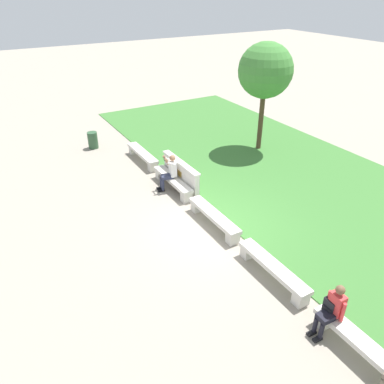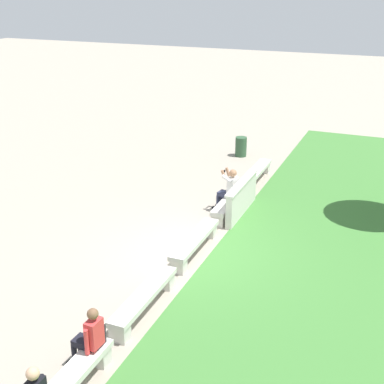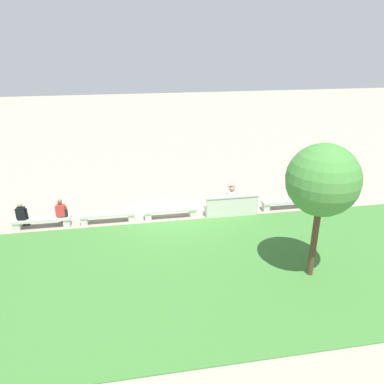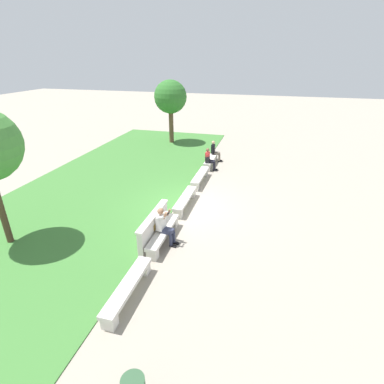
% 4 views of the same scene
% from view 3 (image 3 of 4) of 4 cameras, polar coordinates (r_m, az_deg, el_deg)
% --- Properties ---
extents(ground_plane, '(80.00, 80.00, 0.00)m').
position_cam_3_polar(ground_plane, '(16.88, -3.27, -3.92)').
color(ground_plane, gray).
extents(grass_strip, '(25.35, 8.00, 0.03)m').
position_cam_3_polar(grass_strip, '(13.13, -0.92, -12.32)').
color(grass_strip, '#3D7533').
rests_on(grass_strip, ground).
extents(bench_main, '(2.38, 0.40, 0.45)m').
position_cam_3_polar(bench_main, '(18.13, 14.20, -1.60)').
color(bench_main, beige).
rests_on(bench_main, ground).
extents(bench_near, '(2.38, 0.40, 0.45)m').
position_cam_3_polar(bench_near, '(17.24, 5.81, -2.28)').
color(bench_near, beige).
rests_on(bench_near, ground).
extents(bench_mid, '(2.38, 0.40, 0.45)m').
position_cam_3_polar(bench_mid, '(16.75, -3.29, -2.97)').
color(bench_mid, beige).
rests_on(bench_mid, ground).
extents(bench_far, '(2.38, 0.40, 0.45)m').
position_cam_3_polar(bench_far, '(16.70, -12.70, -3.61)').
color(bench_far, beige).
rests_on(bench_far, ground).
extents(bench_end, '(2.38, 0.40, 0.45)m').
position_cam_3_polar(bench_end, '(17.10, -21.92, -4.13)').
color(bench_end, beige).
rests_on(bench_end, ground).
extents(backrest_wall_with_plaque, '(2.41, 0.24, 1.01)m').
position_cam_3_polar(backrest_wall_with_plaque, '(16.85, 6.14, -2.13)').
color(backrest_wall_with_plaque, beige).
rests_on(backrest_wall_with_plaque, ground).
extents(person_photographer, '(0.52, 0.77, 1.32)m').
position_cam_3_polar(person_photographer, '(17.15, 6.02, -0.87)').
color(person_photographer, black).
rests_on(person_photographer, ground).
extents(person_distant, '(0.48, 0.68, 1.26)m').
position_cam_3_polar(person_distant, '(16.84, -19.23, -2.78)').
color(person_distant, black).
rests_on(person_distant, ground).
extents(person_companion, '(0.48, 0.68, 1.26)m').
position_cam_3_polar(person_companion, '(17.19, -24.45, -3.08)').
color(person_companion, black).
rests_on(person_companion, ground).
extents(backpack, '(0.28, 0.24, 0.43)m').
position_cam_3_polar(backpack, '(16.78, -18.92, -3.01)').
color(backpack, black).
rests_on(backpack, bench_end).
extents(tree_left_background, '(2.28, 2.28, 4.60)m').
position_cam_3_polar(tree_left_background, '(12.18, 19.30, 1.64)').
color(tree_left_background, '#4C3826').
rests_on(tree_left_background, ground).
extents(trash_bin, '(0.44, 0.44, 0.75)m').
position_cam_3_polar(trash_bin, '(20.30, 19.21, 0.65)').
color(trash_bin, '#2D5133').
rests_on(trash_bin, ground).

